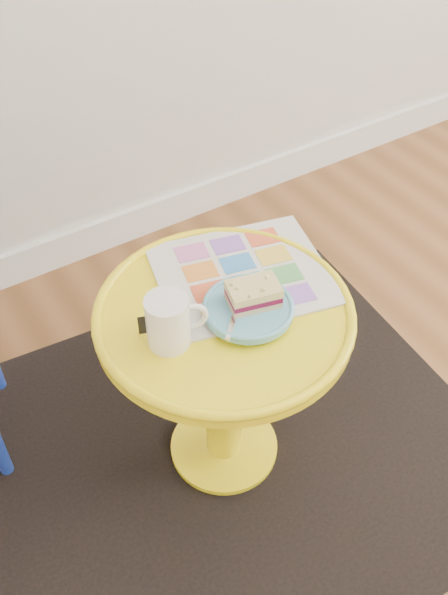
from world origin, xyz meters
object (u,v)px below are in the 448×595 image
side_table (224,357)px  mug (169,320)px  plate (248,309)px  newspaper (242,274)px

side_table → mug: (-0.13, -0.01, 0.20)m
side_table → plate: 0.17m
mug → plate: size_ratio=0.64×
newspaper → mug: 0.25m
newspaper → mug: bearing=-145.4°
newspaper → mug: (-0.22, -0.08, 0.06)m
newspaper → plate: size_ratio=1.98×
mug → plate: mug is taller
newspaper → plate: plate is taller
side_table → newspaper: 0.19m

